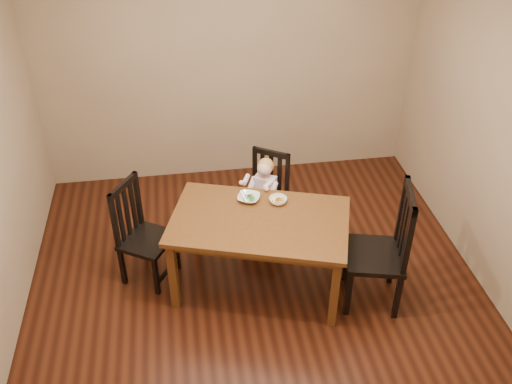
{
  "coord_description": "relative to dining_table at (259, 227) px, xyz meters",
  "views": [
    {
      "loc": [
        -0.55,
        -3.61,
        3.62
      ],
      "look_at": [
        0.03,
        0.25,
        0.89
      ],
      "focal_mm": 40.0,
      "sensor_mm": 36.0,
      "label": 1
    }
  ],
  "objects": [
    {
      "name": "dining_table",
      "position": [
        0.0,
        0.0,
        0.0
      ],
      "size": [
        1.66,
        1.28,
        0.73
      ],
      "rotation": [
        0.0,
        0.0,
        -0.31
      ],
      "color": "#4A2F11",
      "rests_on": "room"
    },
    {
      "name": "toddler",
      "position": [
        0.15,
        0.66,
        -0.1
      ],
      "size": [
        0.4,
        0.42,
        0.45
      ],
      "primitive_type": null,
      "rotation": [
        0.0,
        0.0,
        2.58
      ],
      "color": "white",
      "rests_on": "chair_child"
    },
    {
      "name": "room",
      "position": [
        -0.03,
        -0.07,
        0.7
      ],
      "size": [
        4.01,
        4.01,
        2.71
      ],
      "color": "#3F1B0D",
      "rests_on": "ground"
    },
    {
      "name": "fork",
      "position": [
        -0.09,
        0.27,
        0.13
      ],
      "size": [
        0.04,
        0.11,
        0.04
      ],
      "rotation": [
        0.0,
        0.0,
        0.31
      ],
      "color": "silver",
      "rests_on": "bowl_peas"
    },
    {
      "name": "bowl_veg",
      "position": [
        0.19,
        0.21,
        0.11
      ],
      "size": [
        0.2,
        0.2,
        0.05
      ],
      "primitive_type": "imported",
      "rotation": [
        0.0,
        0.0,
        0.35
      ],
      "color": "white",
      "rests_on": "dining_table"
    },
    {
      "name": "chair_right",
      "position": [
        0.98,
        -0.32,
        -0.1
      ],
      "size": [
        0.57,
        0.59,
        1.14
      ],
      "rotation": [
        0.0,
        0.0,
        1.33
      ],
      "color": "black",
      "rests_on": "room"
    },
    {
      "name": "chair_left",
      "position": [
        -0.99,
        0.28,
        -0.18
      ],
      "size": [
        0.56,
        0.57,
        0.97
      ],
      "rotation": [
        0.0,
        0.0,
        -2.12
      ],
      "color": "black",
      "rests_on": "room"
    },
    {
      "name": "chair_child",
      "position": [
        0.17,
        0.7,
        -0.22
      ],
      "size": [
        0.52,
        0.52,
        0.9
      ],
      "rotation": [
        0.0,
        0.0,
        2.58
      ],
      "color": "black",
      "rests_on": "room"
    },
    {
      "name": "bowl_peas",
      "position": [
        -0.05,
        0.28,
        0.11
      ],
      "size": [
        0.25,
        0.25,
        0.05
      ],
      "primitive_type": "imported",
      "rotation": [
        0.0,
        0.0,
        -0.41
      ],
      "color": "white",
      "rests_on": "dining_table"
    }
  ]
}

